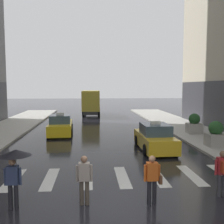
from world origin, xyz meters
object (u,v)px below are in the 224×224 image
taxi_second (60,126)px  pedestrian_with_backpack (223,170)px  taxi_lead (155,138)px  pedestrian_with_umbrella (15,163)px  box_truck (91,102)px  pedestrian_plain_coat (84,177)px  planter_mid_block (194,124)px  planter_near_corner (216,135)px  pedestrian_with_handbag (152,177)px

taxi_second → pedestrian_with_backpack: bearing=-61.3°
taxi_lead → taxi_second: bearing=137.9°
pedestrian_with_umbrella → box_truck: bearing=84.8°
pedestrian_with_backpack → pedestrian_plain_coat: same height
box_truck → pedestrian_plain_coat: size_ratio=4.61×
planter_mid_block → pedestrian_with_umbrella: bearing=-131.1°
pedestrian_with_umbrella → planter_near_corner: size_ratio=1.21×
pedestrian_with_handbag → planter_mid_block: bearing=62.8°
taxi_second → pedestrian_plain_coat: size_ratio=2.80×
taxi_second → pedestrian_with_handbag: (4.49, -13.33, 0.21)m
taxi_lead → pedestrian_plain_coat: (-4.16, -7.39, 0.21)m
pedestrian_with_umbrella → pedestrian_plain_coat: 2.25m
taxi_lead → planter_near_corner: size_ratio=2.85×
taxi_second → pedestrian_with_umbrella: size_ratio=2.38×
pedestrian_with_backpack → pedestrian_with_handbag: (-2.61, -0.39, -0.04)m
taxi_lead → pedestrian_with_umbrella: size_ratio=2.35×
planter_mid_block → taxi_lead: bearing=-132.9°
pedestrian_with_handbag → pedestrian_plain_coat: size_ratio=1.00×
pedestrian_with_handbag → planter_near_corner: size_ratio=1.03×
pedestrian_with_backpack → planter_near_corner: planter_near_corner is taller
pedestrian_with_umbrella → pedestrian_with_handbag: 4.45m
taxi_second → pedestrian_plain_coat: (2.24, -13.19, 0.21)m
taxi_lead → pedestrian_plain_coat: taxi_lead is taller
box_truck → planter_near_corner: box_truck is taller
pedestrian_with_umbrella → taxi_second: bearing=90.3°
taxi_second → planter_near_corner: 11.81m
pedestrian_with_backpack → pedestrian_with_umbrella: bearing=-176.8°
pedestrian_plain_coat → planter_near_corner: 10.98m
taxi_second → pedestrian_with_handbag: taxi_second is taller
planter_near_corner → pedestrian_with_handbag: bearing=-127.5°
pedestrian_plain_coat → planter_near_corner: bearing=42.7°
taxi_second → pedestrian_with_backpack: (7.09, -12.94, 0.25)m
taxi_lead → pedestrian_with_backpack: 7.18m
taxi_lead → box_truck: size_ratio=0.60×
box_truck → pedestrian_with_umbrella: box_truck is taller
pedestrian_with_backpack → pedestrian_plain_coat: size_ratio=1.00×
taxi_lead → pedestrian_with_umbrella: pedestrian_with_umbrella is taller
taxi_lead → planter_mid_block: (4.37, 4.71, 0.15)m
taxi_second → pedestrian_plain_coat: bearing=-80.3°
planter_near_corner → planter_mid_block: (0.46, 4.66, 0.00)m
taxi_second → pedestrian_with_umbrella: 13.36m
taxi_second → planter_mid_block: (10.78, -1.09, 0.15)m
pedestrian_with_handbag → planter_near_corner: (5.83, 7.59, -0.06)m
pedestrian_with_umbrella → pedestrian_with_handbag: size_ratio=1.18×
pedestrian_with_handbag → pedestrian_plain_coat: 2.25m
taxi_lead → planter_mid_block: taxi_lead is taller
box_truck → planter_mid_block: box_truck is taller
box_truck → pedestrian_with_handbag: box_truck is taller
pedestrian_with_handbag → planter_mid_block: size_ratio=1.03×
pedestrian_with_backpack → planter_mid_block: (3.68, 11.86, -0.10)m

